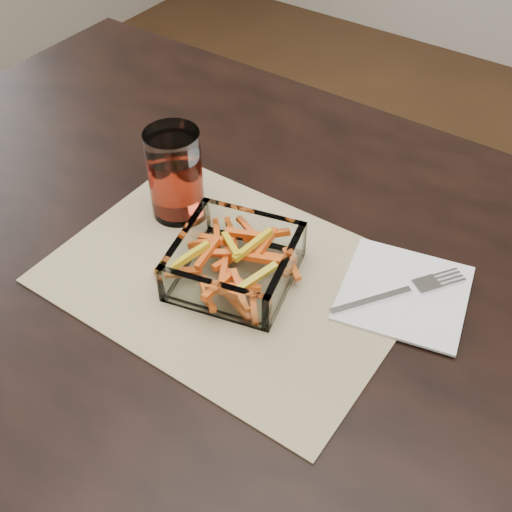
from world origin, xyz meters
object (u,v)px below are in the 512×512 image
Objects in this scene: dining_table at (312,342)px; fork at (403,291)px; glass_bowl at (235,264)px; tumbler at (175,177)px.

fork reaches higher than dining_table.
tumbler reaches higher than glass_bowl.
glass_bowl is 1.33× the size of tumbler.
fork is (0.09, 0.07, 0.10)m from dining_table.
tumbler is at bearing 157.22° from glass_bowl.
tumbler is at bearing 172.71° from dining_table.
tumbler reaches higher than dining_table.
glass_bowl is 0.22m from fork.
glass_bowl is (-0.11, -0.03, 0.11)m from dining_table.
dining_table is 0.30m from tumbler.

